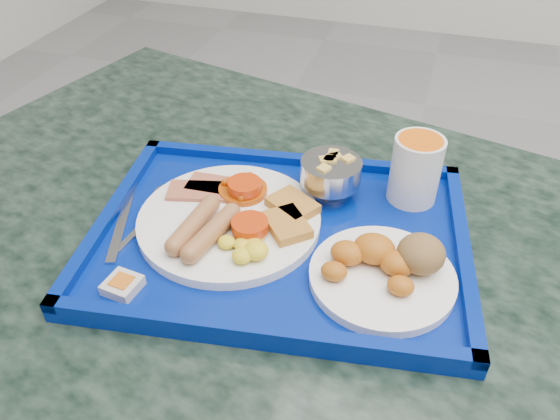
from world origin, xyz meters
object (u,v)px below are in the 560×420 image
table (270,318)px  tray (280,237)px  bread_plate (387,267)px  fruit_bowl (331,172)px  juice_cup (416,168)px  main_plate (233,219)px

table → tray: size_ratio=2.52×
table → bread_plate: (0.17, -0.06, 0.23)m
table → fruit_bowl: (0.07, 0.08, 0.25)m
fruit_bowl → table: bearing=-129.8°
table → fruit_bowl: 0.27m
table → bread_plate: bread_plate is taller
tray → juice_cup: 0.22m
main_plate → tray: bearing=3.9°
table → bread_plate: size_ratio=7.68×
table → juice_cup: (0.18, 0.11, 0.26)m
main_plate → bread_plate: size_ratio=1.40×
main_plate → fruit_bowl: bearing=45.0°
main_plate → juice_cup: juice_cup is taller
main_plate → juice_cup: 0.27m
table → juice_cup: size_ratio=13.93×
tray → bread_plate: bearing=-15.3°
main_plate → bread_plate: bearing=-9.6°
main_plate → bread_plate: 0.22m
table → fruit_bowl: size_ratio=15.62×
fruit_bowl → main_plate: bearing=-135.0°
main_plate → juice_cup: bearing=31.6°
bread_plate → fruit_bowl: 0.18m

